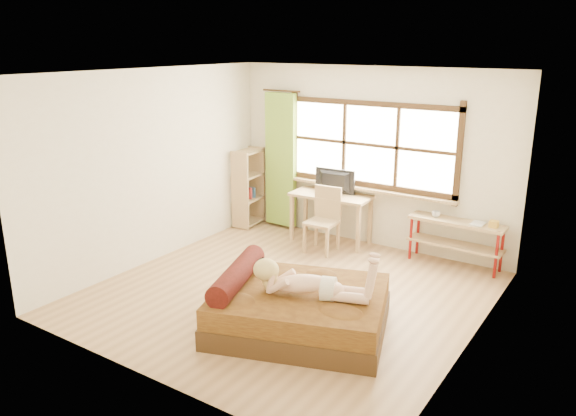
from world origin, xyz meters
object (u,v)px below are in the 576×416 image
Objects in this scene: bed at (296,308)px; desk at (331,201)px; chair at (324,216)px; bookshelf at (248,187)px; kitten at (252,264)px; pipe_shelf at (457,233)px; woman at (310,272)px.

desk is (-1.06, 2.64, 0.42)m from bed.
bookshelf reaches higher than chair.
pipe_shelf is (1.56, 2.65, -0.08)m from kitten.
bookshelf is at bearing 109.17° from kitten.
pipe_shelf is at bearing 57.18° from woman.
chair is (0.10, -0.36, -0.13)m from desk.
pipe_shelf is at bearing 11.39° from chair.
pipe_shelf is 3.54m from bookshelf.
pipe_shelf is at bearing -3.43° from bookshelf.
bed is 2.88m from desk.
desk is at bearing 79.57° from kitten.
desk reaches higher than pipe_shelf.
woman is 1.01× the size of desk.
woman is at bearing -48.82° from bookshelf.
desk reaches higher than bed.
chair reaches higher than kitten.
pipe_shelf is at bearing 0.31° from desk.
woman reaches higher than chair.
chair is (-1.16, 2.32, -0.19)m from woman.
pipe_shelf is (0.88, 2.76, 0.23)m from bed.
kitten is 0.28× the size of chair.
bed is 1.69× the size of bookshelf.
bed is 1.67× the size of pipe_shelf.
woman is 0.98× the size of bookshelf.
chair is (-0.96, 2.28, 0.29)m from bed.
desk is at bearing -4.95° from bookshelf.
desk is 1.31× the size of chair.
woman is at bearing -28.77° from kitten.
bookshelf is at bearing 117.91° from woman.
pipe_shelf is 1.01× the size of bookshelf.
desk is at bearing 101.51° from chair.
kitten is at bearing 151.23° from woman.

